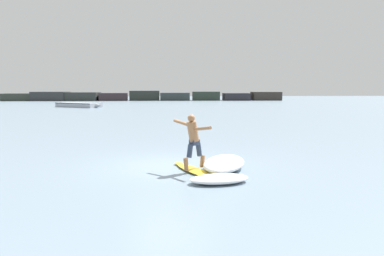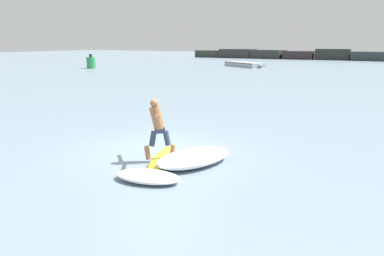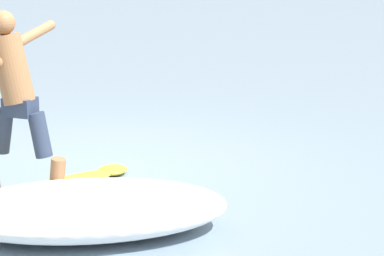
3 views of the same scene
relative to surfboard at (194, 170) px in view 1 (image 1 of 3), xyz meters
The scene contains 7 objects.
ground_plane 1.14m from the surfboard, 130.16° to the left, with size 200.00×200.00×0.00m, color gray.
rock_jetty_breakwater 63.35m from the surfboard, 97.04° to the left, with size 53.73×4.95×1.90m.
surfboard is the anchor object (origin of this frame).
surfer 0.99m from the surfboard, 106.75° to the right, with size 1.07×1.21×1.62m.
fishing_boat_near_jetty 39.65m from the surfboard, 108.23° to the left, with size 6.69×5.14×0.57m.
wave_foam_at_tail 1.50m from the surfboard, 67.07° to the right, with size 1.71×1.10×0.23m.
wave_foam_at_nose 0.97m from the surfboard, 12.33° to the left, with size 1.87×2.55×0.39m.
Camera 1 is at (0.08, -11.76, 2.48)m, focal length 35.00 mm.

